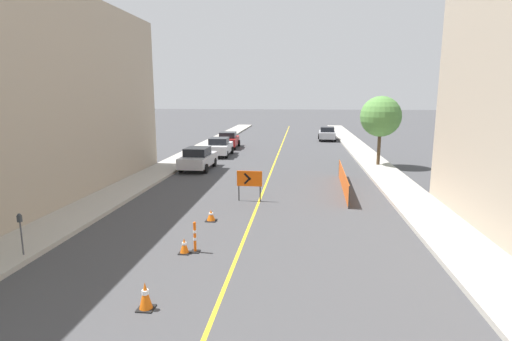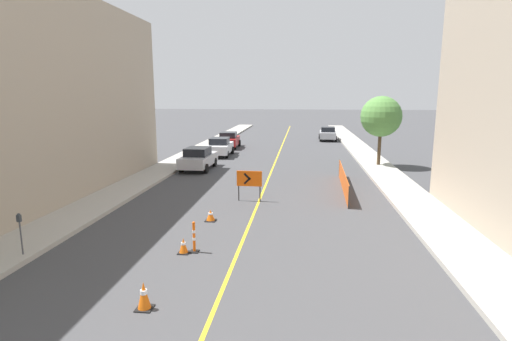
% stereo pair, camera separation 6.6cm
% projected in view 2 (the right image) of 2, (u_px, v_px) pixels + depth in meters
% --- Properties ---
extents(lane_stripe, '(0.12, 70.66, 0.01)m').
position_uv_depth(lane_stripe, '(277.00, 158.00, 33.25)').
color(lane_stripe, gold).
rests_on(lane_stripe, ground_plane).
extents(sidewalk_left, '(2.31, 70.66, 0.18)m').
position_uv_depth(sidewalk_left, '(188.00, 156.00, 34.09)').
color(sidewalk_left, '#ADA89E').
rests_on(sidewalk_left, ground_plane).
extents(sidewalk_right, '(2.31, 70.66, 0.18)m').
position_uv_depth(sidewalk_right, '(370.00, 159.00, 32.38)').
color(sidewalk_right, '#ADA89E').
rests_on(sidewalk_right, ground_plane).
extents(traffic_cone_third, '(0.41, 0.41, 0.71)m').
position_uv_depth(traffic_cone_third, '(144.00, 296.00, 9.80)').
color(traffic_cone_third, black).
rests_on(traffic_cone_third, ground_plane).
extents(traffic_cone_fourth, '(0.37, 0.37, 0.53)m').
position_uv_depth(traffic_cone_fourth, '(183.00, 246.00, 13.30)').
color(traffic_cone_fourth, black).
rests_on(traffic_cone_fourth, ground_plane).
extents(traffic_cone_fifth, '(0.45, 0.45, 0.48)m').
position_uv_depth(traffic_cone_fifth, '(211.00, 215.00, 16.73)').
color(traffic_cone_fifth, black).
rests_on(traffic_cone_fifth, ground_plane).
extents(delineator_post_rear, '(0.29, 0.29, 1.07)m').
position_uv_depth(delineator_post_rear, '(194.00, 239.00, 13.36)').
color(delineator_post_rear, black).
rests_on(delineator_post_rear, ground_plane).
extents(arrow_barricade_primary, '(1.26, 0.10, 1.52)m').
position_uv_depth(arrow_barricade_primary, '(249.00, 180.00, 19.72)').
color(arrow_barricade_primary, '#EF560C').
rests_on(arrow_barricade_primary, ground_plane).
extents(safety_mesh_fence, '(0.29, 7.68, 1.09)m').
position_uv_depth(safety_mesh_fence, '(343.00, 180.00, 22.12)').
color(safety_mesh_fence, '#EF560C').
rests_on(safety_mesh_fence, ground_plane).
extents(parked_car_curb_near, '(1.95, 4.34, 1.59)m').
position_uv_depth(parked_car_curb_near, '(198.00, 158.00, 28.16)').
color(parked_car_curb_near, '#B7B7BC').
rests_on(parked_car_curb_near, ground_plane).
extents(parked_car_curb_mid, '(1.97, 4.37, 1.59)m').
position_uv_depth(parked_car_curb_mid, '(220.00, 147.00, 34.54)').
color(parked_car_curb_mid, silver).
rests_on(parked_car_curb_mid, ground_plane).
extents(parked_car_curb_far, '(2.04, 4.40, 1.59)m').
position_uv_depth(parked_car_curb_far, '(229.00, 140.00, 39.78)').
color(parked_car_curb_far, maroon).
rests_on(parked_car_curb_far, ground_plane).
extents(parked_car_opposite_side, '(1.97, 4.37, 1.59)m').
position_uv_depth(parked_car_opposite_side, '(328.00, 134.00, 46.27)').
color(parked_car_opposite_side, '#B7B7BC').
rests_on(parked_car_opposite_side, ground_plane).
extents(parking_meter_near_curb, '(0.12, 0.11, 1.37)m').
position_uv_depth(parking_meter_near_curb, '(20.00, 226.00, 12.62)').
color(parking_meter_near_curb, '#4C4C51').
rests_on(parking_meter_near_curb, sidewalk_left).
extents(street_tree_right_near, '(2.92, 2.92, 4.97)m').
position_uv_depth(street_tree_right_near, '(381.00, 117.00, 28.65)').
color(street_tree_right_near, '#4C3823').
rests_on(street_tree_right_near, sidewalk_right).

